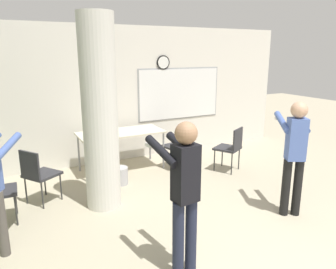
{
  "coord_description": "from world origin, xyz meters",
  "views": [
    {
      "loc": [
        -2.31,
        -1.46,
        2.27
      ],
      "look_at": [
        -0.26,
        2.47,
        1.15
      ],
      "focal_mm": 35.0,
      "sensor_mm": 36.0,
      "label": 1
    }
  ],
  "objects_px": {
    "chair_mid_room": "(231,146)",
    "person_playing_side": "(295,150)",
    "person_playing_front": "(184,187)",
    "folding_table": "(121,134)",
    "bottle_on_table": "(113,129)",
    "chair_table_right": "(178,144)",
    "chair_near_pillar": "(38,172)"
  },
  "relations": [
    {
      "from": "bottle_on_table",
      "to": "chair_table_right",
      "type": "distance_m",
      "value": 1.32
    },
    {
      "from": "chair_near_pillar",
      "to": "chair_mid_room",
      "type": "distance_m",
      "value": 3.48
    },
    {
      "from": "bottle_on_table",
      "to": "chair_table_right",
      "type": "relative_size",
      "value": 0.31
    },
    {
      "from": "chair_mid_room",
      "to": "person_playing_side",
      "type": "distance_m",
      "value": 1.88
    },
    {
      "from": "chair_mid_room",
      "to": "person_playing_side",
      "type": "relative_size",
      "value": 0.53
    },
    {
      "from": "person_playing_side",
      "to": "person_playing_front",
      "type": "relative_size",
      "value": 1.0
    },
    {
      "from": "folding_table",
      "to": "bottle_on_table",
      "type": "relative_size",
      "value": 6.07
    },
    {
      "from": "bottle_on_table",
      "to": "person_playing_front",
      "type": "bearing_deg",
      "value": -95.22
    },
    {
      "from": "chair_table_right",
      "to": "chair_near_pillar",
      "type": "bearing_deg",
      "value": -171.89
    },
    {
      "from": "chair_table_right",
      "to": "person_playing_side",
      "type": "relative_size",
      "value": 0.53
    },
    {
      "from": "bottle_on_table",
      "to": "chair_near_pillar",
      "type": "relative_size",
      "value": 0.31
    },
    {
      "from": "person_playing_front",
      "to": "chair_table_right",
      "type": "bearing_deg",
      "value": 61.63
    },
    {
      "from": "chair_mid_room",
      "to": "folding_table",
      "type": "bearing_deg",
      "value": 150.55
    },
    {
      "from": "chair_near_pillar",
      "to": "person_playing_side",
      "type": "bearing_deg",
      "value": -32.48
    },
    {
      "from": "chair_mid_room",
      "to": "person_playing_front",
      "type": "relative_size",
      "value": 0.53
    },
    {
      "from": "chair_table_right",
      "to": "chair_near_pillar",
      "type": "relative_size",
      "value": 1.0
    },
    {
      "from": "folding_table",
      "to": "person_playing_side",
      "type": "bearing_deg",
      "value": -61.93
    },
    {
      "from": "chair_near_pillar",
      "to": "person_playing_front",
      "type": "relative_size",
      "value": 0.53
    },
    {
      "from": "bottle_on_table",
      "to": "person_playing_side",
      "type": "relative_size",
      "value": 0.17
    },
    {
      "from": "chair_mid_room",
      "to": "person_playing_front",
      "type": "xyz_separation_m",
      "value": [
        -2.34,
        -2.2,
        0.45
      ]
    },
    {
      "from": "chair_table_right",
      "to": "chair_mid_room",
      "type": "relative_size",
      "value": 1.0
    },
    {
      "from": "folding_table",
      "to": "bottle_on_table",
      "type": "xyz_separation_m",
      "value": [
        -0.2,
        -0.11,
        0.15
      ]
    },
    {
      "from": "folding_table",
      "to": "chair_mid_room",
      "type": "xyz_separation_m",
      "value": [
        1.85,
        -1.05,
        -0.21
      ]
    },
    {
      "from": "person_playing_side",
      "to": "chair_table_right",
      "type": "bearing_deg",
      "value": 101.93
    },
    {
      "from": "bottle_on_table",
      "to": "person_playing_side",
      "type": "bearing_deg",
      "value": -57.81
    },
    {
      "from": "chair_table_right",
      "to": "person_playing_side",
      "type": "bearing_deg",
      "value": -78.07
    },
    {
      "from": "chair_table_right",
      "to": "chair_mid_room",
      "type": "height_order",
      "value": "same"
    },
    {
      "from": "person_playing_front",
      "to": "chair_mid_room",
      "type": "bearing_deg",
      "value": 43.25
    },
    {
      "from": "folding_table",
      "to": "bottle_on_table",
      "type": "distance_m",
      "value": 0.28
    },
    {
      "from": "bottle_on_table",
      "to": "chair_mid_room",
      "type": "height_order",
      "value": "bottle_on_table"
    },
    {
      "from": "chair_table_right",
      "to": "person_playing_front",
      "type": "distance_m",
      "value": 3.19
    },
    {
      "from": "bottle_on_table",
      "to": "person_playing_side",
      "type": "distance_m",
      "value": 3.22
    }
  ]
}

